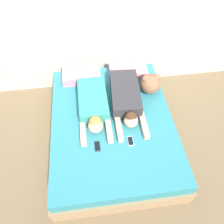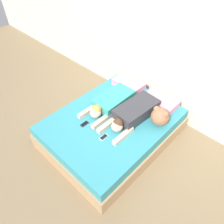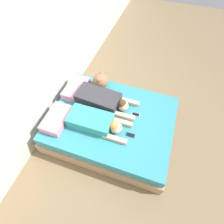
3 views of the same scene
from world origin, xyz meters
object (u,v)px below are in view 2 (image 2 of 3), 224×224
cell_phone_left (84,124)px  cell_phone_right (104,137)px  bed (112,128)px  pillow_head_right (161,101)px  plush_toy (160,116)px  person_left (110,103)px  person_right (133,113)px  pillow_head_left (129,84)px

cell_phone_left → cell_phone_right: 0.41m
bed → pillow_head_right: 0.96m
bed → pillow_head_right: (0.36, 0.84, 0.30)m
bed → plush_toy: 0.84m
bed → person_left: size_ratio=2.08×
person_left → person_right: person_left is taller
person_right → pillow_head_right: bearing=77.2°
pillow_head_right → plush_toy: 0.48m
bed → person_right: person_right is taller
person_left → cell_phone_left: bearing=-90.4°
pillow_head_right → cell_phone_right: pillow_head_right is taller
cell_phone_right → cell_phone_left: bearing=-177.3°
pillow_head_left → cell_phone_left: size_ratio=4.12×
pillow_head_left → plush_toy: plush_toy is taller
cell_phone_left → pillow_head_right: bearing=64.2°
bed → pillow_head_right: pillow_head_right is taller
pillow_head_left → pillow_head_right: size_ratio=1.00×
pillow_head_right → person_right: bearing=-102.8°
bed → cell_phone_right: 0.48m
pillow_head_left → pillow_head_right: (0.72, 0.00, 0.00)m
person_right → cell_phone_left: (-0.46, -0.64, -0.10)m
bed → cell_phone_left: cell_phone_left is taller
person_left → plush_toy: plush_toy is taller
pillow_head_left → person_right: size_ratio=0.52×
pillow_head_left → person_right: (0.59, -0.59, 0.04)m
person_left → cell_phone_right: (0.41, -0.56, -0.09)m
bed → cell_phone_left: 0.51m
bed → pillow_head_left: 0.96m
bed → cell_phone_left: size_ratio=15.38×
bed → plush_toy: (0.61, 0.44, 0.39)m
pillow_head_left → cell_phone_left: bearing=-83.9°
pillow_head_left → plush_toy: 1.05m
pillow_head_right → cell_phone_right: 1.22m
pillow_head_right → plush_toy: (0.25, -0.40, 0.09)m
bed → person_left: (-0.23, 0.19, 0.32)m
pillow_head_left → person_right: 0.84m
pillow_head_left → plush_toy: size_ratio=1.87×
person_right → plush_toy: size_ratio=3.60×
pillow_head_right → plush_toy: plush_toy is taller
person_left → plush_toy: bearing=16.6°
bed → person_right: 0.48m
cell_phone_right → plush_toy: bearing=62.2°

